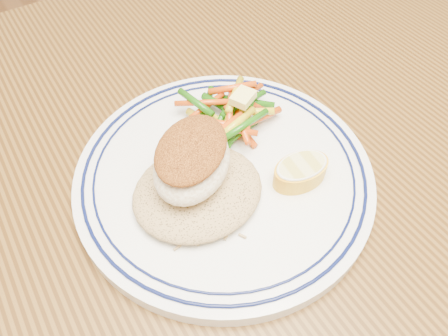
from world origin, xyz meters
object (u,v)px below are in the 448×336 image
at_px(lemon_wedge, 301,171).
at_px(vegetable_pile, 230,115).
at_px(plate, 224,175).
at_px(rice_pilaf, 198,189).
at_px(dining_table, 210,280).
at_px(fish_fillet, 192,160).

bearing_deg(lemon_wedge, vegetable_pile, 99.43).
xyz_separation_m(plate, rice_pilaf, (-0.03, -0.01, 0.02)).
relative_size(dining_table, vegetable_pile, 14.68).
distance_m(rice_pilaf, fish_fillet, 0.03).
bearing_deg(plate, lemon_wedge, -39.44).
height_order(plate, rice_pilaf, rice_pilaf).
bearing_deg(fish_fillet, lemon_wedge, -26.89).
bearing_deg(rice_pilaf, fish_fillet, 77.32).
height_order(fish_fillet, vegetable_pile, fish_fillet).
height_order(fish_fillet, lemon_wedge, fish_fillet).
distance_m(dining_table, lemon_wedge, 0.16).
bearing_deg(rice_pilaf, dining_table, -104.76).
bearing_deg(dining_table, lemon_wedge, -2.32).
distance_m(dining_table, vegetable_pile, 0.17).
distance_m(rice_pilaf, lemon_wedge, 0.09).
distance_m(plate, fish_fillet, 0.05).
xyz_separation_m(rice_pilaf, lemon_wedge, (0.09, -0.03, 0.00)).
bearing_deg(fish_fillet, rice_pilaf, -102.68).
relative_size(plate, fish_fillet, 2.63).
bearing_deg(vegetable_pile, fish_fillet, -145.03).
bearing_deg(lemon_wedge, plate, 140.56).
xyz_separation_m(plate, fish_fillet, (-0.03, -0.00, 0.04)).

